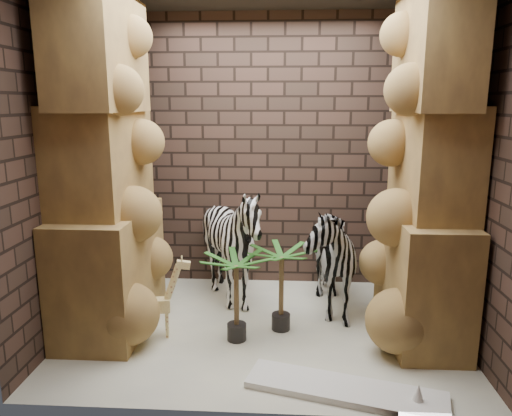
# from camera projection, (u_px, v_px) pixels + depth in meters

# --- Properties ---
(floor) EXTENTS (3.50, 3.50, 0.00)m
(floor) POSITION_uv_depth(u_px,v_px,m) (262.00, 329.00, 4.49)
(floor) COLOR #EEECC9
(floor) RESTS_ON ground
(wall_back) EXTENTS (3.50, 0.00, 3.50)m
(wall_back) POSITION_uv_depth(u_px,v_px,m) (267.00, 153.00, 5.39)
(wall_back) COLOR #34261E
(wall_back) RESTS_ON ground
(wall_front) EXTENTS (3.50, 0.00, 3.50)m
(wall_front) POSITION_uv_depth(u_px,v_px,m) (253.00, 195.00, 2.95)
(wall_front) COLOR #34261E
(wall_front) RESTS_ON ground
(wall_left) EXTENTS (0.00, 3.00, 3.00)m
(wall_left) POSITION_uv_depth(u_px,v_px,m) (65.00, 167.00, 4.27)
(wall_left) COLOR #34261E
(wall_left) RESTS_ON ground
(wall_right) EXTENTS (0.00, 3.00, 3.00)m
(wall_right) POSITION_uv_depth(u_px,v_px,m) (470.00, 170.00, 4.07)
(wall_right) COLOR #34261E
(wall_right) RESTS_ON ground
(rock_pillar_left) EXTENTS (0.68, 1.30, 3.00)m
(rock_pillar_left) POSITION_uv_depth(u_px,v_px,m) (103.00, 167.00, 4.25)
(rock_pillar_left) COLOR #B68F47
(rock_pillar_left) RESTS_ON floor
(rock_pillar_right) EXTENTS (0.58, 1.25, 3.00)m
(rock_pillar_right) POSITION_uv_depth(u_px,v_px,m) (430.00, 169.00, 4.08)
(rock_pillar_right) COLOR #B68F47
(rock_pillar_right) RESTS_ON floor
(zebra_right) EXTENTS (0.76, 1.21, 1.34)m
(zebra_right) POSITION_uv_depth(u_px,v_px,m) (323.00, 245.00, 4.79)
(zebra_right) COLOR white
(zebra_right) RESTS_ON floor
(zebra_left) EXTENTS (1.36, 1.53, 1.16)m
(zebra_left) POSITION_uv_depth(u_px,v_px,m) (233.00, 251.00, 4.92)
(zebra_left) COLOR white
(zebra_left) RESTS_ON floor
(giraffe_toy) EXTENTS (0.41, 0.21, 0.76)m
(giraffe_toy) POSITION_uv_depth(u_px,v_px,m) (155.00, 297.00, 4.25)
(giraffe_toy) COLOR #EFD98E
(giraffe_toy) RESTS_ON floor
(palm_front) EXTENTS (0.36, 0.36, 0.80)m
(palm_front) POSITION_uv_depth(u_px,v_px,m) (281.00, 289.00, 4.39)
(palm_front) COLOR #1C5B1B
(palm_front) RESTS_ON floor
(palm_back) EXTENTS (0.36, 0.36, 0.79)m
(palm_back) POSITION_uv_depth(u_px,v_px,m) (236.00, 298.00, 4.20)
(palm_back) COLOR #1C5B1B
(palm_back) RESTS_ON floor
(surfboard) EXTENTS (1.47, 0.71, 0.05)m
(surfboard) POSITION_uv_depth(u_px,v_px,m) (345.00, 390.00, 3.49)
(surfboard) COLOR white
(surfboard) RESTS_ON floor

